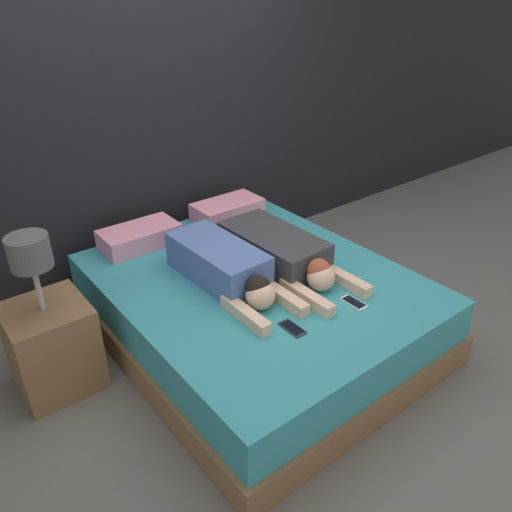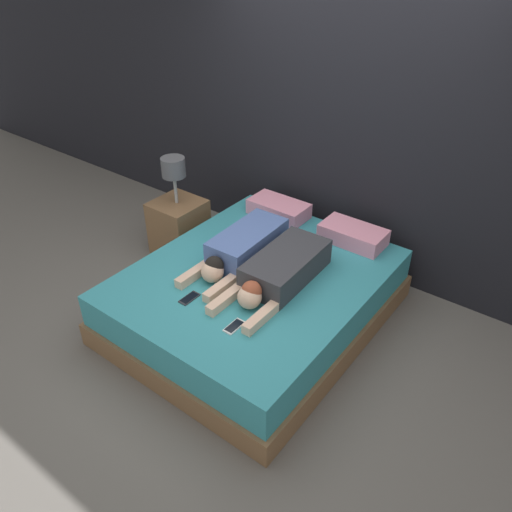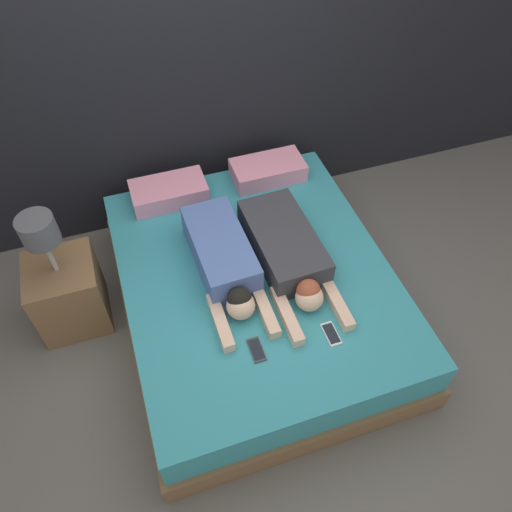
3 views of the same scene
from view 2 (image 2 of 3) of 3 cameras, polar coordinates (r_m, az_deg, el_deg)
ground_plane at (r=4.13m, az=0.00°, el=-7.04°), size 12.00×12.00×0.00m
wall_back at (r=4.38m, az=9.86°, el=14.65°), size 12.00×0.06×2.60m
bed at (r=3.98m, az=0.00°, el=-4.58°), size 1.75×2.10×0.46m
pillow_head_left at (r=4.58m, az=2.61°, el=5.42°), size 0.54×0.29×0.14m
pillow_head_right at (r=4.25m, az=11.02°, el=2.40°), size 0.54×0.29×0.14m
person_left at (r=3.92m, az=-1.66°, el=0.86°), size 0.35×1.02×0.23m
person_right at (r=3.69m, az=2.76°, el=-1.70°), size 0.39×1.07×0.21m
cell_phone_left at (r=3.61m, az=-7.62°, el=-4.79°), size 0.07×0.16×0.01m
cell_phone_right at (r=3.35m, az=-2.51°, el=-8.04°), size 0.07×0.16×0.01m
nightstand at (r=4.83m, az=-8.81°, el=3.76°), size 0.44×0.44×0.97m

